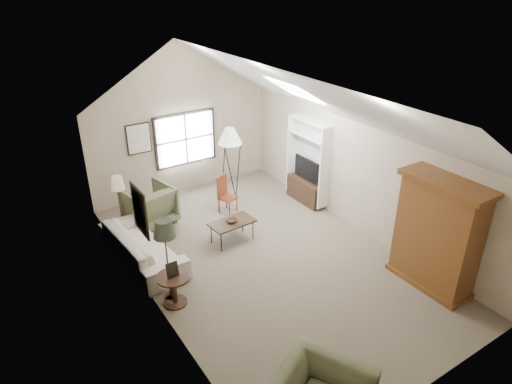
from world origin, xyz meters
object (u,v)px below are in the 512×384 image
side_table (174,290)px  sofa (142,246)px  armoire (437,234)px  coffee_table (232,231)px  side_chair (228,194)px  armchair_far (149,205)px

side_table → sofa: bearing=90.0°
armoire → side_table: size_ratio=3.64×
coffee_table → side_table: size_ratio=1.62×
armoire → sofa: bearing=139.5°
sofa → side_table: bearing=175.4°
side_chair → sofa: bearing=174.4°
armchair_far → coffee_table: bearing=112.5°
armoire → side_table: bearing=154.0°
side_chair → side_table: bearing=-160.4°
armoire → coffee_table: (-2.44, 3.37, -0.85)m
side_table → armchair_far: bearing=76.7°
armoire → side_table: 4.94m
side_table → side_chair: 3.55m
sofa → armchair_far: armchair_far is taller
side_chair → coffee_table: bearing=-140.6°
armchair_far → side_table: 3.09m
armoire → coffee_table: 4.25m
armchair_far → coffee_table: 2.16m
sofa → coffee_table: sofa is taller
armoire → coffee_table: size_ratio=2.24×
armoire → armchair_far: bearing=125.6°
sofa → side_chair: size_ratio=2.50×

